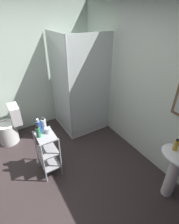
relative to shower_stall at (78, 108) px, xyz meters
name	(u,v)px	position (x,y,z in m)	size (l,w,h in m)	color
ground_plane	(45,193)	(1.22, -1.23, -0.47)	(4.20, 4.20, 0.02)	#342A2A
wall_back	(149,88)	(1.23, 0.62, 0.79)	(4.20, 0.14, 2.50)	silver
wall_left	(4,75)	(-0.63, -1.23, 0.79)	(0.10, 4.20, 2.50)	silver
shower_stall	(78,108)	(0.00, 0.00, 0.00)	(0.92, 0.92, 2.00)	white
pedestal_sink	(176,165)	(2.14, 0.29, 0.12)	(0.46, 0.37, 0.81)	white
toilet	(9,128)	(-0.26, -1.40, -0.15)	(0.37, 0.49, 0.76)	white
storage_cart	(48,151)	(0.87, -1.00, -0.03)	(0.38, 0.28, 0.74)	silver
hand_soap_bottle	(176,145)	(2.07, 0.26, 0.42)	(0.06, 0.06, 0.16)	gold
shampoo_bottle_blue	(38,126)	(0.74, -1.05, 0.37)	(0.07, 0.07, 0.22)	#2D52B2
body_wash_bottle_green	(38,132)	(0.86, -1.09, 0.36)	(0.06, 0.06, 0.19)	#289359
lotion_bottle_white	(44,124)	(0.74, -0.96, 0.37)	(0.07, 0.07, 0.22)	white
rinse_cup	(48,130)	(0.84, -0.95, 0.32)	(0.08, 0.08, 0.09)	silver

